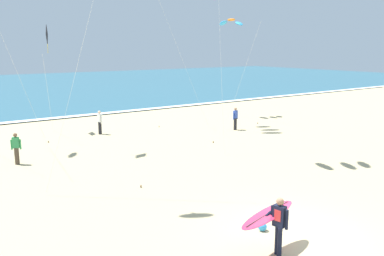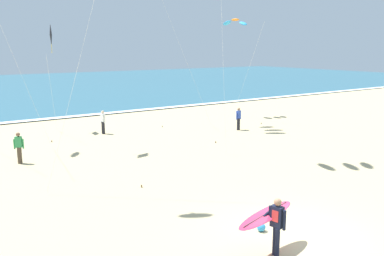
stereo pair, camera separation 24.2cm
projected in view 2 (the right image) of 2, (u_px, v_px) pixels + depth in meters
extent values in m
plane|color=tan|center=(295.00, 236.00, 12.69)|extent=(160.00, 160.00, 0.00)
cube|color=white|center=(54.00, 118.00, 33.37)|extent=(160.00, 0.92, 0.01)
cylinder|color=black|center=(277.00, 243.00, 11.29)|extent=(0.13, 0.13, 0.88)
cylinder|color=black|center=(275.00, 240.00, 11.49)|extent=(0.13, 0.13, 0.88)
cube|color=black|center=(277.00, 217.00, 11.24)|extent=(0.26, 0.37, 0.60)
cube|color=red|center=(275.00, 216.00, 11.16)|extent=(0.05, 0.20, 0.32)
sphere|color=#A87A59|center=(278.00, 202.00, 11.16)|extent=(0.21, 0.21, 0.21)
cylinder|color=black|center=(284.00, 220.00, 11.09)|extent=(0.09, 0.09, 0.56)
cylinder|color=black|center=(270.00, 210.00, 11.38)|extent=(0.09, 0.09, 0.26)
cylinder|color=black|center=(266.00, 215.00, 11.42)|extent=(0.26, 0.13, 0.14)
ellipsoid|color=#D83359|center=(266.00, 215.00, 11.50)|extent=(2.45, 1.06, 0.21)
cube|color=#333333|center=(266.00, 214.00, 11.49)|extent=(2.05, 0.44, 0.13)
cube|color=#262628|center=(285.00, 207.00, 12.22)|extent=(0.12, 0.04, 0.14)
ellipsoid|color=#2D99DB|center=(243.00, 23.00, 34.08)|extent=(0.72, 1.04, 0.48)
ellipsoid|color=orange|center=(235.00, 20.00, 33.75)|extent=(0.71, 1.03, 0.20)
ellipsoid|color=#2D99DB|center=(227.00, 23.00, 33.52)|extent=(0.72, 1.04, 0.48)
cylinder|color=silver|center=(248.00, 72.00, 32.51)|extent=(0.93, 4.39, 7.48)
cylinder|color=brown|center=(261.00, 123.00, 31.21)|extent=(0.06, 0.06, 0.10)
cylinder|color=silver|center=(10.00, 48.00, 20.64)|extent=(4.17, 2.76, 11.24)
cube|color=black|center=(51.00, 34.00, 27.53)|extent=(0.49, 1.19, 1.27)
cylinder|color=yellow|center=(52.00, 49.00, 27.71)|extent=(0.02, 0.02, 0.61)
cylinder|color=silver|center=(52.00, 95.00, 26.52)|extent=(1.34, 3.43, 5.24)
cylinder|color=brown|center=(52.00, 141.00, 25.29)|extent=(0.06, 0.06, 0.10)
cylinder|color=silver|center=(222.00, 33.00, 22.31)|extent=(1.40, 2.74, 12.77)
cylinder|color=brown|center=(216.00, 142.00, 25.04)|extent=(0.06, 0.06, 0.10)
cylinder|color=silver|center=(187.00, 62.00, 29.29)|extent=(3.17, 1.78, 9.13)
cylinder|color=brown|center=(162.00, 126.00, 30.02)|extent=(0.06, 0.06, 0.10)
cylinder|color=silver|center=(88.00, 26.00, 15.43)|extent=(3.50, 1.33, 12.83)
cylinder|color=brown|center=(142.00, 186.00, 17.10)|extent=(0.06, 0.06, 0.10)
cylinder|color=black|center=(103.00, 128.00, 27.61)|extent=(0.22, 0.22, 0.84)
cube|color=white|center=(103.00, 118.00, 27.47)|extent=(0.22, 0.34, 0.54)
sphere|color=beige|center=(103.00, 112.00, 27.40)|extent=(0.20, 0.20, 0.20)
cylinder|color=white|center=(101.00, 119.00, 27.64)|extent=(0.08, 0.08, 0.50)
cylinder|color=white|center=(104.00, 119.00, 27.34)|extent=(0.08, 0.08, 0.50)
cylinder|color=#4C3D2D|center=(20.00, 155.00, 20.55)|extent=(0.22, 0.22, 0.84)
cube|color=#339351|center=(19.00, 142.00, 20.42)|extent=(0.37, 0.31, 0.54)
sphere|color=brown|center=(18.00, 134.00, 20.34)|extent=(0.20, 0.20, 0.20)
cylinder|color=#339351|center=(23.00, 144.00, 20.46)|extent=(0.08, 0.08, 0.50)
cylinder|color=#339351|center=(14.00, 144.00, 20.41)|extent=(0.08, 0.08, 0.50)
cylinder|color=black|center=(238.00, 124.00, 28.91)|extent=(0.22, 0.22, 0.84)
cube|color=#3351B7|center=(239.00, 114.00, 28.77)|extent=(0.35, 0.24, 0.54)
sphere|color=#A87A59|center=(239.00, 109.00, 28.70)|extent=(0.20, 0.20, 0.20)
cylinder|color=#3351B7|center=(240.00, 115.00, 28.94)|extent=(0.08, 0.08, 0.50)
cylinder|color=#3351B7|center=(237.00, 116.00, 28.65)|extent=(0.08, 0.08, 0.50)
sphere|color=#2D99DB|center=(261.00, 227.00, 13.00)|extent=(0.28, 0.28, 0.28)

